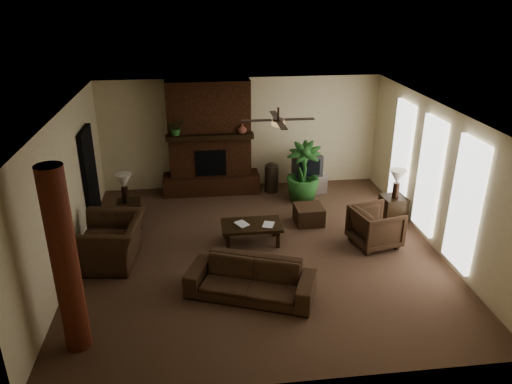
{
  "coord_description": "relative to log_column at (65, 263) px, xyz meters",
  "views": [
    {
      "loc": [
        -1.08,
        -8.37,
        4.87
      ],
      "look_at": [
        0.0,
        0.4,
        1.1
      ],
      "focal_mm": 34.23,
      "sensor_mm": 36.0,
      "label": 1
    }
  ],
  "objects": [
    {
      "name": "tv_stand",
      "position": [
        4.57,
        5.2,
        -1.15
      ],
      "size": [
        0.94,
        0.69,
        0.5
      ],
      "primitive_type": "cube",
      "rotation": [
        0.0,
        0.0,
        0.24
      ],
      "color": "silver",
      "rests_on": "ground"
    },
    {
      "name": "coffee_table",
      "position": [
        2.85,
        2.74,
        -1.03
      ],
      "size": [
        1.2,
        0.7,
        0.43
      ],
      "color": "black",
      "rests_on": "ground"
    },
    {
      "name": "ceiling_fan",
      "position": [
        3.35,
        2.7,
        1.13
      ],
      "size": [
        1.35,
        1.35,
        0.37
      ],
      "color": "black",
      "rests_on": "ceiling"
    },
    {
      "name": "ottoman",
      "position": [
        4.2,
        3.49,
        -1.2
      ],
      "size": [
        0.61,
        0.61,
        0.4
      ],
      "primitive_type": "cube",
      "rotation": [
        0.0,
        0.0,
        0.02
      ],
      "color": "#3E2A1A",
      "rests_on": "ground"
    },
    {
      "name": "mantel_plant",
      "position": [
        1.36,
        5.37,
        0.32
      ],
      "size": [
        0.46,
        0.49,
        0.33
      ],
      "primitive_type": "imported",
      "rotation": [
        0.0,
        0.0,
        0.21
      ],
      "color": "#285C24",
      "rests_on": "fireplace"
    },
    {
      "name": "sofa",
      "position": [
        2.63,
        0.94,
        -0.98
      ],
      "size": [
        2.21,
        1.35,
        0.83
      ],
      "primitive_type": "imported",
      "rotation": [
        0.0,
        0.0,
        -0.37
      ],
      "color": "#3E2A1A",
      "rests_on": "ground"
    },
    {
      "name": "mantel_vase",
      "position": [
        2.93,
        5.35,
        0.27
      ],
      "size": [
        0.25,
        0.26,
        0.22
      ],
      "primitive_type": "imported",
      "rotation": [
        0.0,
        0.0,
        0.15
      ],
      "color": "brown",
      "rests_on": "fireplace"
    },
    {
      "name": "book_a",
      "position": [
        2.56,
        2.69,
        -0.83
      ],
      "size": [
        0.2,
        0.12,
        0.29
      ],
      "primitive_type": "imported",
      "rotation": [
        0.0,
        0.0,
        0.48
      ],
      "color": "#999999",
      "rests_on": "coffee_table"
    },
    {
      "name": "fireplace",
      "position": [
        2.15,
        5.62,
        -0.24
      ],
      "size": [
        2.4,
        0.7,
        2.8
      ],
      "color": "#482513",
      "rests_on": "ground"
    },
    {
      "name": "lamp_right",
      "position": [
        6.1,
        3.38,
        -0.4
      ],
      "size": [
        0.4,
        0.4,
        0.65
      ],
      "color": "black",
      "rests_on": "side_table_right"
    },
    {
      "name": "doorway",
      "position": [
        -0.49,
        4.2,
        -0.35
      ],
      "size": [
        0.1,
        1.0,
        2.1
      ],
      "primitive_type": "cube",
      "color": "black",
      "rests_on": "ground"
    },
    {
      "name": "side_table_right",
      "position": [
        6.1,
        3.43,
        -1.12
      ],
      "size": [
        0.54,
        0.54,
        0.55
      ],
      "primitive_type": "cube",
      "rotation": [
        0.0,
        0.0,
        0.08
      ],
      "color": "black",
      "rests_on": "ground"
    },
    {
      "name": "floor_vase",
      "position": [
        3.66,
        5.36,
        -0.97
      ],
      "size": [
        0.34,
        0.34,
        0.77
      ],
      "color": "#31271B",
      "rests_on": "ground"
    },
    {
      "name": "windows",
      "position": [
        6.4,
        2.6,
        -0.05
      ],
      "size": [
        0.08,
        3.65,
        2.35
      ],
      "color": "white",
      "rests_on": "ground"
    },
    {
      "name": "book_b",
      "position": [
        3.08,
        2.68,
        -0.82
      ],
      "size": [
        0.21,
        0.09,
        0.29
      ],
      "primitive_type": "imported",
      "rotation": [
        0.0,
        0.0,
        -0.33
      ],
      "color": "#999999",
      "rests_on": "coffee_table"
    },
    {
      "name": "lamp_left",
      "position": [
        0.26,
        3.86,
        -0.4
      ],
      "size": [
        0.41,
        0.41,
        0.65
      ],
      "color": "black",
      "rests_on": "side_table_left"
    },
    {
      "name": "side_table_left",
      "position": [
        0.3,
        3.89,
        -1.12
      ],
      "size": [
        0.53,
        0.53,
        0.55
      ],
      "primitive_type": "cube",
      "rotation": [
        0.0,
        0.0,
        0.06
      ],
      "color": "black",
      "rests_on": "ground"
    },
    {
      "name": "armchair_right",
      "position": [
        5.31,
        2.37,
        -0.96
      ],
      "size": [
        0.98,
        1.02,
        0.89
      ],
      "primitive_type": "imported",
      "rotation": [
        0.0,
        0.0,
        1.8
      ],
      "color": "#3E2A1A",
      "rests_on": "ground"
    },
    {
      "name": "log_column",
      "position": [
        0.0,
        0.0,
        0.0
      ],
      "size": [
        0.36,
        0.36,
        2.8
      ],
      "primitive_type": "cylinder",
      "color": "maroon",
      "rests_on": "ground"
    },
    {
      "name": "room_shell",
      "position": [
        2.95,
        2.4,
        0.0
      ],
      "size": [
        7.0,
        7.0,
        7.0
      ],
      "color": "brown",
      "rests_on": "ground"
    },
    {
      "name": "tv",
      "position": [
        4.52,
        5.15,
        -0.64
      ],
      "size": [
        0.71,
        0.6,
        0.52
      ],
      "color": "#343437",
      "rests_on": "tv_stand"
    },
    {
      "name": "armchair_left",
      "position": [
        0.14,
        2.35,
        -0.83
      ],
      "size": [
        1.0,
        1.41,
        1.15
      ],
      "primitive_type": "imported",
      "rotation": [
        0.0,
        0.0,
        -1.69
      ],
      "color": "#3E2A1A",
      "rests_on": "ground"
    },
    {
      "name": "floor_plant",
      "position": [
        4.32,
        4.73,
        -0.99
      ],
      "size": [
        1.27,
        1.65,
        0.81
      ],
      "primitive_type": "imported",
      "rotation": [
        0.0,
        0.0,
        -0.36
      ],
      "color": "#285C24",
      "rests_on": "ground"
    }
  ]
}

